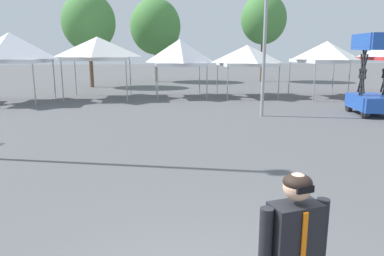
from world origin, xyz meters
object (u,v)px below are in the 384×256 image
(canopy_tent_behind_center, at_px, (247,55))
(canopy_tent_center, at_px, (180,53))
(canopy_tent_left_of_center, at_px, (327,52))
(tree_behind_tents_right, at_px, (264,19))
(canopy_tent_right_of_center, at_px, (98,49))
(scissor_lift, at_px, (373,90))
(canopy_tent_far_right, at_px, (10,48))
(tree_behind_tents_left, at_px, (89,22))
(tree_behind_tents_center, at_px, (155,27))

(canopy_tent_behind_center, bearing_deg, canopy_tent_center, 175.91)
(canopy_tent_left_of_center, height_order, tree_behind_tents_right, tree_behind_tents_right)
(canopy_tent_right_of_center, distance_m, canopy_tent_left_of_center, 13.18)
(canopy_tent_behind_center, height_order, scissor_lift, scissor_lift)
(canopy_tent_far_right, distance_m, canopy_tent_right_of_center, 4.45)
(canopy_tent_center, xyz_separation_m, canopy_tent_left_of_center, (8.42, -1.33, 0.04))
(canopy_tent_far_right, distance_m, canopy_tent_behind_center, 12.98)
(canopy_tent_right_of_center, distance_m, tree_behind_tents_left, 7.14)
(canopy_tent_far_right, relative_size, canopy_tent_center, 1.08)
(canopy_tent_right_of_center, height_order, canopy_tent_center, canopy_tent_right_of_center)
(canopy_tent_right_of_center, bearing_deg, scissor_lift, -30.42)
(scissor_lift, relative_size, tree_behind_tents_center, 0.48)
(canopy_tent_right_of_center, relative_size, tree_behind_tents_right, 0.48)
(canopy_tent_behind_center, bearing_deg, tree_behind_tents_left, 144.99)
(canopy_tent_behind_center, relative_size, scissor_lift, 0.92)
(tree_behind_tents_left, bearing_deg, tree_behind_tents_right, 12.26)
(canopy_tent_behind_center, bearing_deg, tree_behind_tents_right, 67.12)
(canopy_tent_right_of_center, bearing_deg, canopy_tent_behind_center, -1.88)
(canopy_tent_left_of_center, bearing_deg, scissor_lift, -98.18)
(tree_behind_tents_left, xyz_separation_m, tree_behind_tents_right, (14.31, 3.11, 0.62))
(tree_behind_tents_right, bearing_deg, tree_behind_tents_center, 173.45)
(canopy_tent_far_right, xyz_separation_m, canopy_tent_behind_center, (12.93, 1.01, -0.44))
(canopy_tent_far_right, xyz_separation_m, tree_behind_tents_center, (7.91, 12.22, 1.86))
(canopy_tent_center, height_order, canopy_tent_behind_center, canopy_tent_center)
(canopy_tent_far_right, relative_size, canopy_tent_right_of_center, 1.01)
(tree_behind_tents_right, relative_size, tree_behind_tents_center, 1.06)
(canopy_tent_right_of_center, height_order, tree_behind_tents_center, tree_behind_tents_center)
(scissor_lift, bearing_deg, tree_behind_tents_left, 134.34)
(tree_behind_tents_right, bearing_deg, scissor_lift, -92.31)
(canopy_tent_left_of_center, bearing_deg, tree_behind_tents_center, 127.67)
(tree_behind_tents_center, bearing_deg, tree_behind_tents_right, -6.55)
(scissor_lift, bearing_deg, tree_behind_tents_center, 115.42)
(canopy_tent_center, distance_m, tree_behind_tents_left, 9.31)
(canopy_tent_behind_center, relative_size, tree_behind_tents_right, 0.42)
(canopy_tent_left_of_center, xyz_separation_m, tree_behind_tents_right, (-0.16, 11.18, 2.72))
(canopy_tent_center, height_order, tree_behind_tents_left, tree_behind_tents_left)
(canopy_tent_behind_center, distance_m, scissor_lift, 7.91)
(canopy_tent_center, relative_size, tree_behind_tents_center, 0.47)
(canopy_tent_center, bearing_deg, scissor_lift, -43.55)
(scissor_lift, xyz_separation_m, tree_behind_tents_right, (0.69, 17.05, 4.28))
(canopy_tent_center, bearing_deg, canopy_tent_right_of_center, -179.99)
(canopy_tent_center, height_order, tree_behind_tents_right, tree_behind_tents_right)
(canopy_tent_center, bearing_deg, canopy_tent_behind_center, -4.09)
(canopy_tent_far_right, relative_size, scissor_lift, 1.07)
(canopy_tent_center, distance_m, canopy_tent_left_of_center, 8.52)
(canopy_tent_right_of_center, xyz_separation_m, canopy_tent_left_of_center, (13.11, -1.33, -0.19))
(canopy_tent_right_of_center, height_order, tree_behind_tents_right, tree_behind_tents_right)
(scissor_lift, xyz_separation_m, tree_behind_tents_left, (-13.63, 13.94, 3.67))
(canopy_tent_center, height_order, canopy_tent_left_of_center, canopy_tent_center)
(canopy_tent_behind_center, distance_m, tree_behind_tents_right, 11.39)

